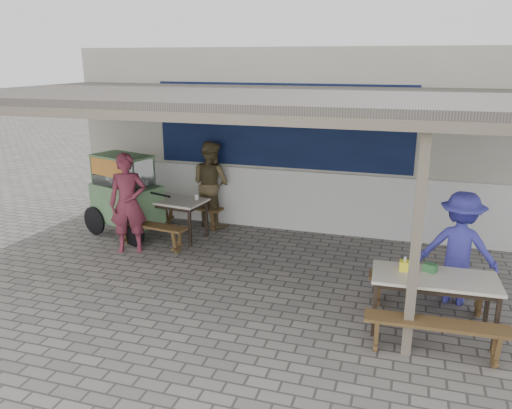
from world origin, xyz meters
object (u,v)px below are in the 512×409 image
object	(u,v)px
condiment_jar	(197,197)
bench_left_street	(151,230)
condiment_bowl	(158,197)
vendor_cart	(125,192)
patron_street_side	(128,203)
tissue_box	(405,266)
donation_box	(430,268)
bench_left_wall	(191,211)
patron_wall_side	(211,184)
table_left	(171,203)
bench_right_wall	(429,286)
bench_right_street	(436,331)
table_right	(435,282)
patron_right_table	(459,248)

from	to	relation	value
condiment_jar	bench_left_street	bearing A→B (deg)	-124.63
condiment_bowl	vendor_cart	bearing A→B (deg)	-165.77
patron_street_side	condiment_jar	bearing A→B (deg)	27.47
tissue_box	donation_box	xyz separation A→B (m)	(0.31, 0.04, -0.01)
bench_left_wall	patron_wall_side	size ratio (longest dim) A/B	0.81
tissue_box	condiment_bowl	size ratio (longest dim) A/B	0.60
table_left	bench_right_wall	distance (m)	4.89
bench_left_street	tissue_box	world-z (taller)	tissue_box
bench_left_wall	vendor_cart	distance (m)	1.36
vendor_cart	tissue_box	distance (m)	5.51
bench_left_wall	vendor_cart	world-z (taller)	vendor_cart
tissue_box	condiment_jar	bearing A→B (deg)	149.43
table_left	bench_right_wall	size ratio (longest dim) A/B	0.86
bench_right_street	patron_wall_side	size ratio (longest dim) A/B	0.92
table_right	patron_wall_side	world-z (taller)	patron_wall_side
tissue_box	donation_box	world-z (taller)	tissue_box
bench_left_street	patron_street_side	world-z (taller)	patron_street_side
bench_right_wall	patron_right_table	bearing A→B (deg)	42.80
bench_right_wall	condiment_jar	size ratio (longest dim) A/B	16.78
table_left	patron_right_table	xyz separation A→B (m)	(4.97, -1.24, 0.13)
bench_left_street	patron_wall_side	bearing A→B (deg)	78.30
table_left	bench_right_wall	world-z (taller)	table_left
bench_right_street	donation_box	world-z (taller)	donation_box
tissue_box	condiment_jar	distance (m)	4.42
table_right	patron_wall_side	bearing A→B (deg)	141.26
patron_street_side	condiment_jar	distance (m)	1.32
donation_box	condiment_bowl	xyz separation A→B (m)	(-4.85, 2.07, -0.03)
table_left	table_right	xyz separation A→B (m)	(4.64, -2.19, 0.00)
patron_wall_side	donation_box	bearing A→B (deg)	167.64
table_right	condiment_bowl	world-z (taller)	condiment_bowl
table_left	patron_street_side	size ratio (longest dim) A/B	0.78
bench_right_wall	patron_wall_side	distance (m)	4.87
table_left	bench_right_street	xyz separation A→B (m)	(4.66, -2.78, -0.33)
bench_right_wall	condiment_jar	xyz separation A→B (m)	(-4.15, 1.74, 0.46)
bench_left_wall	patron_street_side	xyz separation A→B (m)	(-0.47, -1.53, 0.54)
patron_street_side	condiment_bowl	bearing A→B (deg)	59.85
table_left	bench_left_wall	world-z (taller)	table_left
table_left	patron_wall_side	size ratio (longest dim) A/B	0.79
condiment_bowl	tissue_box	bearing A→B (deg)	-24.94
donation_box	vendor_cart	bearing A→B (deg)	160.68
table_right	vendor_cart	size ratio (longest dim) A/B	0.76
patron_street_side	condiment_jar	world-z (taller)	patron_street_side
bench_left_street	condiment_jar	world-z (taller)	condiment_jar
bench_left_street	bench_left_wall	xyz separation A→B (m)	(0.18, 1.31, 0.00)
bench_right_street	patron_wall_side	distance (m)	5.60
bench_left_wall	bench_right_street	world-z (taller)	same
patron_wall_side	patron_street_side	bearing A→B (deg)	87.68
condiment_bowl	donation_box	bearing A→B (deg)	-23.10
table_right	condiment_jar	bearing A→B (deg)	148.33
bench_right_street	bench_right_wall	world-z (taller)	same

